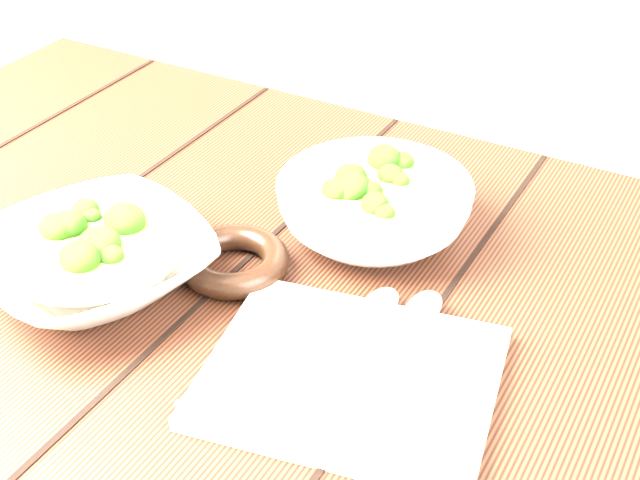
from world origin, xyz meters
TOP-DOWN VIEW (x-y plane):
  - table at (0.00, 0.00)m, footprint 1.20×0.80m
  - soup_bowl_front at (-0.13, -0.07)m, footprint 0.29×0.29m
  - soup_bowl_back at (0.07, 0.14)m, footprint 0.24×0.24m
  - trivet at (-0.02, 0.01)m, footprint 0.14×0.14m
  - napkin at (0.16, -0.07)m, footprint 0.28×0.24m
  - spoon_left at (0.14, -0.02)m, footprint 0.03×0.20m
  - spoon_right at (0.18, -0.01)m, footprint 0.03×0.20m

SIDE VIEW (x-z plane):
  - table at x=0.00m, z-range 0.26..1.01m
  - napkin at x=0.16m, z-range 0.75..0.76m
  - trivet at x=-0.02m, z-range 0.75..0.78m
  - spoon_left at x=0.14m, z-range 0.76..0.77m
  - spoon_right at x=0.18m, z-range 0.76..0.77m
  - soup_bowl_front at x=-0.13m, z-range 0.75..0.81m
  - soup_bowl_back at x=0.07m, z-range 0.75..0.82m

